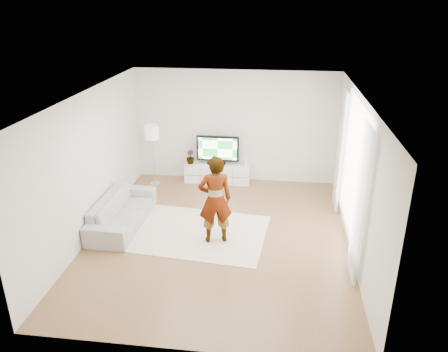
# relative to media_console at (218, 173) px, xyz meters

# --- Properties ---
(floor) EXTENTS (6.00, 6.00, 0.00)m
(floor) POSITION_rel_media_console_xyz_m (0.41, -2.76, -0.23)
(floor) COLOR #956943
(floor) RESTS_ON ground
(ceiling) EXTENTS (6.00, 6.00, 0.00)m
(ceiling) POSITION_rel_media_console_xyz_m (0.41, -2.76, 2.57)
(ceiling) COLOR white
(ceiling) RESTS_ON wall_back
(wall_left) EXTENTS (0.02, 6.00, 2.80)m
(wall_left) POSITION_rel_media_console_xyz_m (-2.09, -2.76, 1.17)
(wall_left) COLOR silver
(wall_left) RESTS_ON floor
(wall_right) EXTENTS (0.02, 6.00, 2.80)m
(wall_right) POSITION_rel_media_console_xyz_m (2.91, -2.76, 1.17)
(wall_right) COLOR silver
(wall_right) RESTS_ON floor
(wall_back) EXTENTS (5.00, 0.02, 2.80)m
(wall_back) POSITION_rel_media_console_xyz_m (0.41, 0.24, 1.17)
(wall_back) COLOR silver
(wall_back) RESTS_ON floor
(wall_front) EXTENTS (5.00, 0.02, 2.80)m
(wall_front) POSITION_rel_media_console_xyz_m (0.41, -5.76, 1.17)
(wall_front) COLOR silver
(wall_front) RESTS_ON floor
(window) EXTENTS (0.01, 2.60, 2.50)m
(window) POSITION_rel_media_console_xyz_m (2.89, -2.46, 1.22)
(window) COLOR white
(window) RESTS_ON wall_right
(curtain_near) EXTENTS (0.04, 0.70, 2.60)m
(curtain_near) POSITION_rel_media_console_xyz_m (2.81, -3.76, 1.12)
(curtain_near) COLOR white
(curtain_near) RESTS_ON floor
(curtain_far) EXTENTS (0.04, 0.70, 2.60)m
(curtain_far) POSITION_rel_media_console_xyz_m (2.81, -1.16, 1.12)
(curtain_far) COLOR white
(curtain_far) RESTS_ON floor
(media_console) EXTENTS (1.64, 0.47, 0.46)m
(media_console) POSITION_rel_media_console_xyz_m (0.00, 0.00, 0.00)
(media_console) COLOR white
(media_console) RESTS_ON floor
(television) EXTENTS (1.06, 0.21, 0.74)m
(television) POSITION_rel_media_console_xyz_m (-0.00, 0.03, 0.63)
(television) COLOR black
(television) RESTS_ON media_console
(game_console) EXTENTS (0.07, 0.18, 0.23)m
(game_console) POSITION_rel_media_console_xyz_m (0.72, -0.00, 0.35)
(game_console) COLOR white
(game_console) RESTS_ON media_console
(potted_plant) EXTENTS (0.25, 0.25, 0.36)m
(potted_plant) POSITION_rel_media_console_xyz_m (-0.70, 0.00, 0.41)
(potted_plant) COLOR #3F7238
(potted_plant) RESTS_ON media_console
(rug) EXTENTS (2.96, 2.26, 0.01)m
(rug) POSITION_rel_media_console_xyz_m (-0.08, -2.65, -0.22)
(rug) COLOR silver
(rug) RESTS_ON floor
(player) EXTENTS (0.72, 0.57, 1.74)m
(player) POSITION_rel_media_console_xyz_m (0.36, -2.91, 0.65)
(player) COLOR #334772
(player) RESTS_ON rug
(sofa) EXTENTS (0.86, 2.13, 0.62)m
(sofa) POSITION_rel_media_console_xyz_m (-1.63, -2.50, 0.08)
(sofa) COLOR #AAAAA5
(sofa) RESTS_ON floor
(floor_lamp) EXTENTS (0.34, 0.34, 1.52)m
(floor_lamp) POSITION_rel_media_console_xyz_m (-1.55, -0.34, 1.06)
(floor_lamp) COLOR silver
(floor_lamp) RESTS_ON floor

